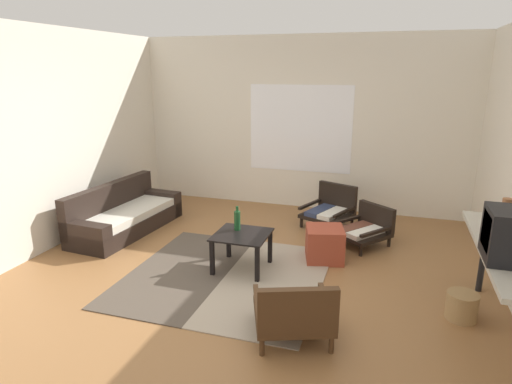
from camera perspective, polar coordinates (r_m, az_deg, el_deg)
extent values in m
plane|color=olive|center=(4.61, -2.64, -12.62)|extent=(7.80, 7.80, 0.00)
cube|color=silver|center=(7.06, 5.87, 8.82)|extent=(5.60, 0.12, 2.70)
cube|color=white|center=(7.01, 5.74, 8.19)|extent=(1.63, 0.01, 1.35)
cube|color=silver|center=(5.85, -27.14, 5.75)|extent=(0.12, 6.60, 2.70)
cube|color=#4C4238|center=(5.09, -9.53, -9.92)|extent=(1.04, 2.12, 0.01)
cube|color=gray|center=(4.74, 2.04, -11.70)|extent=(1.04, 2.12, 0.01)
cube|color=black|center=(6.37, -16.33, -3.96)|extent=(0.81, 1.81, 0.22)
cube|color=beige|center=(6.31, -16.23, -2.62)|extent=(0.70, 1.62, 0.10)
cube|color=black|center=(6.46, -18.44, -1.32)|extent=(0.28, 1.77, 0.55)
cube|color=black|center=(6.95, -12.39, -1.36)|extent=(0.68, 0.23, 0.38)
cube|color=black|center=(5.79, -21.21, -5.58)|extent=(0.68, 0.23, 0.38)
cube|color=black|center=(4.89, -1.85, -5.56)|extent=(0.59, 0.58, 0.02)
cube|color=black|center=(5.27, -3.58, -6.46)|extent=(0.04, 0.04, 0.41)
cube|color=black|center=(5.11, 1.84, -7.13)|extent=(0.04, 0.04, 0.41)
cube|color=black|center=(4.84, -5.73, -8.58)|extent=(0.04, 0.04, 0.41)
cube|color=black|center=(4.68, 0.16, -9.40)|extent=(0.04, 0.04, 0.41)
cylinder|color=black|center=(6.06, 10.04, -4.99)|extent=(0.04, 0.04, 0.14)
cylinder|color=black|center=(6.31, 5.93, -3.96)|extent=(0.04, 0.04, 0.14)
cylinder|color=black|center=(6.50, 12.39, -3.66)|extent=(0.04, 0.04, 0.14)
cylinder|color=black|center=(6.74, 8.46, -2.76)|extent=(0.04, 0.04, 0.14)
cube|color=black|center=(6.37, 9.24, -3.00)|extent=(0.79, 0.79, 0.05)
cube|color=silver|center=(6.28, 10.00, -2.76)|extent=(0.39, 0.59, 0.06)
cube|color=#2D3856|center=(6.38, 8.36, -2.39)|extent=(0.39, 0.59, 0.06)
cube|color=black|center=(6.53, 10.57, -0.58)|extent=(0.58, 0.29, 0.38)
cube|color=black|center=(6.20, 11.52, -2.51)|extent=(0.27, 0.58, 0.04)
cube|color=black|center=(6.47, 7.15, -1.54)|extent=(0.27, 0.58, 0.04)
cylinder|color=#472D19|center=(4.13, 0.25, -15.04)|extent=(0.04, 0.04, 0.15)
cylinder|color=#472D19|center=(4.20, 8.07, -14.68)|extent=(0.04, 0.04, 0.15)
cylinder|color=#472D19|center=(3.67, 0.79, -19.48)|extent=(0.04, 0.04, 0.15)
cylinder|color=#472D19|center=(3.74, 9.77, -18.95)|extent=(0.04, 0.04, 0.15)
cube|color=#472D19|center=(3.87, 4.76, -15.69)|extent=(0.82, 0.82, 0.05)
cube|color=silver|center=(3.84, 3.04, -14.91)|extent=(0.40, 0.61, 0.06)
cube|color=black|center=(3.87, 6.42, -14.75)|extent=(0.40, 0.61, 0.06)
cube|color=#472D19|center=(3.51, 5.49, -15.17)|extent=(0.62, 0.29, 0.37)
cube|color=#472D19|center=(3.78, 0.19, -14.38)|extent=(0.26, 0.61, 0.04)
cube|color=#472D19|center=(3.86, 9.30, -13.96)|extent=(0.26, 0.61, 0.04)
cylinder|color=black|center=(5.50, 13.47, -7.48)|extent=(0.04, 0.04, 0.13)
cylinder|color=black|center=(5.80, 9.99, -6.03)|extent=(0.04, 0.04, 0.13)
cylinder|color=black|center=(5.87, 16.92, -6.22)|extent=(0.04, 0.04, 0.13)
cylinder|color=black|center=(6.15, 13.47, -4.94)|extent=(0.04, 0.04, 0.13)
cube|color=black|center=(5.79, 13.53, -5.32)|extent=(0.81, 0.82, 0.05)
cube|color=silver|center=(5.70, 14.15, -5.12)|extent=(0.48, 0.54, 0.06)
cube|color=brown|center=(5.82, 12.72, -4.59)|extent=(0.48, 0.54, 0.06)
cube|color=black|center=(5.92, 15.40, -3.08)|extent=(0.48, 0.40, 0.32)
cube|color=black|center=(5.59, 15.56, -4.96)|extent=(0.40, 0.50, 0.04)
cube|color=black|center=(5.91, 11.75, -3.57)|extent=(0.40, 0.50, 0.04)
cube|color=#993D28|center=(5.26, 8.92, -6.70)|extent=(0.52, 0.52, 0.40)
cube|color=#B2AD9E|center=(4.05, 30.15, -6.54)|extent=(0.47, 1.83, 0.04)
cylinder|color=black|center=(4.98, 27.50, -7.34)|extent=(0.06, 0.06, 0.78)
cube|color=black|center=(3.67, 27.83, -4.49)|extent=(0.01, 0.31, 0.27)
cylinder|color=#935B38|center=(4.28, 29.58, -3.62)|extent=(0.22, 0.22, 0.20)
cylinder|color=#935B38|center=(4.24, 29.87, -1.55)|extent=(0.08, 0.08, 0.12)
cylinder|color=#194723|center=(4.97, -2.46, -3.74)|extent=(0.07, 0.07, 0.22)
cylinder|color=#194723|center=(4.92, -2.48, -2.21)|extent=(0.03, 0.03, 0.06)
cylinder|color=#9E7A4C|center=(4.49, 25.22, -13.28)|extent=(0.28, 0.28, 0.25)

